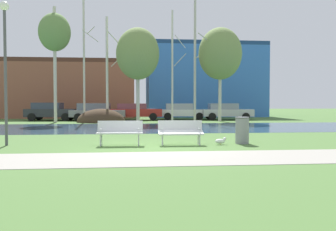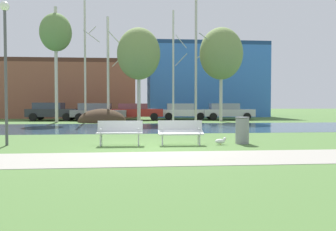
{
  "view_description": "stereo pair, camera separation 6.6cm",
  "coord_description": "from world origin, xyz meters",
  "px_view_note": "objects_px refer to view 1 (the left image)",
  "views": [
    {
      "loc": [
        -0.64,
        -11.94,
        1.53
      ],
      "look_at": [
        0.66,
        1.03,
        1.04
      ],
      "focal_mm": 38.23,
      "sensor_mm": 36.0,
      "label": 1
    },
    {
      "loc": [
        -0.58,
        -11.95,
        1.53
      ],
      "look_at": [
        0.66,
        1.03,
        1.04
      ],
      "focal_mm": 38.23,
      "sensor_mm": 36.0,
      "label": 2
    }
  ],
  "objects_px": {
    "trash_bin": "(242,130)",
    "parked_sedan_second_grey": "(97,111)",
    "parked_van_nearest_dark": "(51,111)",
    "parked_suv_fifth_silver": "(226,111)",
    "seagull": "(221,141)",
    "bench_right": "(181,132)",
    "parked_hatch_third_red": "(135,111)",
    "parked_wagon_fourth_white": "(182,111)",
    "streetlamp": "(5,49)",
    "bench_left": "(120,132)"
  },
  "relations": [
    {
      "from": "trash_bin",
      "to": "parked_sedan_second_grey",
      "type": "relative_size",
      "value": 0.21
    },
    {
      "from": "parked_van_nearest_dark",
      "to": "parked_sedan_second_grey",
      "type": "distance_m",
      "value": 3.92
    },
    {
      "from": "parked_suv_fifth_silver",
      "to": "parked_sedan_second_grey",
      "type": "bearing_deg",
      "value": -178.79
    },
    {
      "from": "trash_bin",
      "to": "parked_suv_fifth_silver",
      "type": "height_order",
      "value": "parked_suv_fifth_silver"
    },
    {
      "from": "seagull",
      "to": "parked_suv_fifth_silver",
      "type": "height_order",
      "value": "parked_suv_fifth_silver"
    },
    {
      "from": "parked_sedan_second_grey",
      "to": "bench_right",
      "type": "bearing_deg",
      "value": -75.16
    },
    {
      "from": "parked_sedan_second_grey",
      "to": "parked_hatch_third_red",
      "type": "xyz_separation_m",
      "value": [
        3.18,
        0.56,
        -0.0
      ]
    },
    {
      "from": "bench_right",
      "to": "parked_suv_fifth_silver",
      "type": "bearing_deg",
      "value": 70.2
    },
    {
      "from": "parked_van_nearest_dark",
      "to": "parked_wagon_fourth_white",
      "type": "xyz_separation_m",
      "value": [
        11.12,
        0.47,
        -0.04
      ]
    },
    {
      "from": "parked_van_nearest_dark",
      "to": "parked_hatch_third_red",
      "type": "height_order",
      "value": "parked_van_nearest_dark"
    },
    {
      "from": "trash_bin",
      "to": "seagull",
      "type": "bearing_deg",
      "value": -165.33
    },
    {
      "from": "parked_van_nearest_dark",
      "to": "trash_bin",
      "type": "bearing_deg",
      "value": -58.84
    },
    {
      "from": "parked_hatch_third_red",
      "to": "parked_suv_fifth_silver",
      "type": "bearing_deg",
      "value": -2.37
    },
    {
      "from": "trash_bin",
      "to": "parked_hatch_third_red",
      "type": "xyz_separation_m",
      "value": [
        -3.75,
        17.86,
        0.25
      ]
    },
    {
      "from": "parked_suv_fifth_silver",
      "to": "parked_wagon_fourth_white",
      "type": "bearing_deg",
      "value": 167.85
    },
    {
      "from": "parked_van_nearest_dark",
      "to": "parked_hatch_third_red",
      "type": "xyz_separation_m",
      "value": [
        7.06,
        -0.02,
        -0.03
      ]
    },
    {
      "from": "trash_bin",
      "to": "streetlamp",
      "type": "relative_size",
      "value": 0.2
    },
    {
      "from": "parked_sedan_second_grey",
      "to": "parked_wagon_fourth_white",
      "type": "height_order",
      "value": "parked_sedan_second_grey"
    },
    {
      "from": "seagull",
      "to": "parked_van_nearest_dark",
      "type": "bearing_deg",
      "value": 118.79
    },
    {
      "from": "streetlamp",
      "to": "parked_van_nearest_dark",
      "type": "distance_m",
      "value": 17.94
    },
    {
      "from": "trash_bin",
      "to": "parked_wagon_fourth_white",
      "type": "distance_m",
      "value": 18.35
    },
    {
      "from": "trash_bin",
      "to": "seagull",
      "type": "relative_size",
      "value": 2.18
    },
    {
      "from": "bench_right",
      "to": "parked_hatch_third_red",
      "type": "bearing_deg",
      "value": 94.59
    },
    {
      "from": "trash_bin",
      "to": "parked_van_nearest_dark",
      "type": "distance_m",
      "value": 20.89
    },
    {
      "from": "bench_left",
      "to": "parked_wagon_fourth_white",
      "type": "relative_size",
      "value": 0.38
    },
    {
      "from": "parked_hatch_third_red",
      "to": "streetlamp",
      "type": "bearing_deg",
      "value": -104.96
    },
    {
      "from": "trash_bin",
      "to": "streetlamp",
      "type": "bearing_deg",
      "value": 178.08
    },
    {
      "from": "parked_wagon_fourth_white",
      "to": "parked_van_nearest_dark",
      "type": "bearing_deg",
      "value": -177.59
    },
    {
      "from": "seagull",
      "to": "parked_sedan_second_grey",
      "type": "height_order",
      "value": "parked_sedan_second_grey"
    },
    {
      "from": "seagull",
      "to": "parked_hatch_third_red",
      "type": "distance_m",
      "value": 18.33
    },
    {
      "from": "trash_bin",
      "to": "bench_right",
      "type": "bearing_deg",
      "value": -176.63
    },
    {
      "from": "streetlamp",
      "to": "parked_wagon_fourth_white",
      "type": "height_order",
      "value": "streetlamp"
    },
    {
      "from": "parked_wagon_fourth_white",
      "to": "bench_left",
      "type": "bearing_deg",
      "value": -104.47
    },
    {
      "from": "bench_right",
      "to": "parked_sedan_second_grey",
      "type": "relative_size",
      "value": 0.35
    },
    {
      "from": "bench_right",
      "to": "parked_van_nearest_dark",
      "type": "height_order",
      "value": "parked_van_nearest_dark"
    },
    {
      "from": "bench_right",
      "to": "seagull",
      "type": "height_order",
      "value": "bench_right"
    },
    {
      "from": "bench_right",
      "to": "parked_suv_fifth_silver",
      "type": "height_order",
      "value": "parked_suv_fifth_silver"
    },
    {
      "from": "bench_right",
      "to": "parked_suv_fifth_silver",
      "type": "relative_size",
      "value": 0.36
    },
    {
      "from": "parked_hatch_third_red",
      "to": "seagull",
      "type": "bearing_deg",
      "value": -80.92
    },
    {
      "from": "bench_left",
      "to": "parked_wagon_fourth_white",
      "type": "bearing_deg",
      "value": 75.53
    },
    {
      "from": "bench_left",
      "to": "parked_sedan_second_grey",
      "type": "relative_size",
      "value": 0.35
    },
    {
      "from": "streetlamp",
      "to": "parked_sedan_second_grey",
      "type": "bearing_deg",
      "value": 84.9
    },
    {
      "from": "bench_right",
      "to": "parked_wagon_fourth_white",
      "type": "distance_m",
      "value": 18.67
    },
    {
      "from": "bench_left",
      "to": "parked_van_nearest_dark",
      "type": "bearing_deg",
      "value": 109.41
    },
    {
      "from": "bench_left",
      "to": "trash_bin",
      "type": "bearing_deg",
      "value": 1.74
    },
    {
      "from": "bench_left",
      "to": "bench_right",
      "type": "height_order",
      "value": "same"
    },
    {
      "from": "bench_left",
      "to": "parked_sedan_second_grey",
      "type": "distance_m",
      "value": 17.62
    },
    {
      "from": "seagull",
      "to": "trash_bin",
      "type": "bearing_deg",
      "value": 14.67
    },
    {
      "from": "bench_left",
      "to": "parked_van_nearest_dark",
      "type": "distance_m",
      "value": 19.1
    },
    {
      "from": "parked_van_nearest_dark",
      "to": "parked_sedan_second_grey",
      "type": "relative_size",
      "value": 0.91
    }
  ]
}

